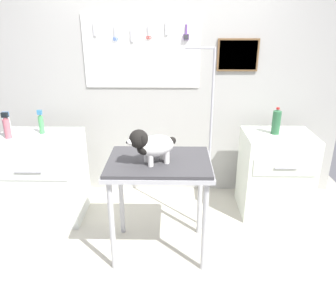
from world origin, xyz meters
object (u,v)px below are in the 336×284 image
spray_bottle_tall (41,123)px  soda_bottle (276,122)px  grooming_arm (209,152)px  cabinet_right (275,173)px  dog (151,145)px  counter_left (43,176)px  grooming_table (159,172)px

spray_bottle_tall → soda_bottle: 2.31m
grooming_arm → cabinet_right: 0.89m
dog → soda_bottle: 1.39m
spray_bottle_tall → soda_bottle: (2.31, 0.04, 0.02)m
cabinet_right → dog: bearing=-149.7°
counter_left → cabinet_right: size_ratio=1.01×
counter_left → soda_bottle: size_ratio=3.25×
grooming_table → cabinet_right: grooming_table is taller
cabinet_right → spray_bottle_tall: bearing=-179.3°
grooming_table → grooming_arm: grooming_arm is taller
spray_bottle_tall → grooming_arm: bearing=-10.6°
dog → soda_bottle: bearing=31.9°
dog → cabinet_right: bearing=30.3°
grooming_arm → counter_left: (-1.65, 0.22, -0.37)m
dog → cabinet_right: 1.54m
dog → spray_bottle_tall: bearing=148.5°
dog → counter_left: bearing=152.3°
counter_left → spray_bottle_tall: spray_bottle_tall is taller
counter_left → cabinet_right: (2.39, 0.11, -0.00)m
dog → spray_bottle_tall: dog is taller
cabinet_right → grooming_arm: bearing=-155.7°
dog → counter_left: size_ratio=0.45×
spray_bottle_tall → soda_bottle: soda_bottle is taller
dog → cabinet_right: dog is taller
cabinet_right → soda_bottle: soda_bottle is taller
grooming_arm → counter_left: 1.71m
grooming_table → spray_bottle_tall: bearing=152.1°
grooming_table → spray_bottle_tall: 1.36m
dog → soda_bottle: size_ratio=1.46×
dog → grooming_arm: bearing=38.1°
grooming_arm → spray_bottle_tall: (-1.62, 0.30, 0.17)m
grooming_arm → spray_bottle_tall: bearing=169.4°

